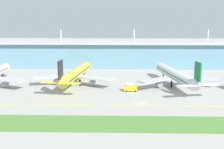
{
  "coord_description": "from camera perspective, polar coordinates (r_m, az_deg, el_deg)",
  "views": [
    {
      "loc": [
        -10.8,
        -139.43,
        43.47
      ],
      "look_at": [
        -15.23,
        31.93,
        7.0
      ],
      "focal_mm": 48.34,
      "sensor_mm": 36.0,
      "label": 1
    }
  ],
  "objects": [
    {
      "name": "taxiway_stripe_mid_east",
      "position": [
        147.35,
        17.98,
        -5.75
      ],
      "size": [
        28.0,
        0.7,
        0.04
      ],
      "primitive_type": "cube",
      "color": "yellow",
      "rests_on": "ground"
    },
    {
      "name": "airliner_far_middle",
      "position": [
        178.77,
        12.03,
        -0.21
      ],
      "size": [
        47.74,
        62.59,
        18.9
      ],
      "color": "silver",
      "rests_on": "ground"
    },
    {
      "name": "ground_plane",
      "position": [
        146.45,
        5.67,
        -5.32
      ],
      "size": [
        600.0,
        600.0,
        0.0
      ],
      "primitive_type": "plane",
      "color": "#A8A59E"
    },
    {
      "name": "fuel_truck",
      "position": [
        165.4,
        3.5,
        -2.44
      ],
      "size": [
        7.22,
        2.73,
        4.95
      ],
      "color": "gold",
      "rests_on": "ground"
    },
    {
      "name": "taxiway_stripe_centre",
      "position": [
        141.52,
        4.59,
        -5.91
      ],
      "size": [
        28.0,
        0.7,
        0.04
      ],
      "primitive_type": "cube",
      "color": "yellow",
      "rests_on": "ground"
    },
    {
      "name": "taxiway_stripe_mid_west",
      "position": [
        143.71,
        -9.14,
        -5.75
      ],
      "size": [
        28.0,
        0.7,
        0.04
      ],
      "primitive_type": "cube",
      "color": "yellow",
      "rests_on": "ground"
    },
    {
      "name": "terminal_building",
      "position": [
        239.17,
        4.06,
        4.06
      ],
      "size": [
        288.0,
        34.0,
        29.6
      ],
      "color": "#6693A8",
      "rests_on": "ground"
    },
    {
      "name": "grass_verge",
      "position": [
        119.99,
        6.63,
        -9.29
      ],
      "size": [
        300.0,
        18.0,
        0.1
      ],
      "primitive_type": "cube",
      "color": "#518438",
      "rests_on": "ground"
    },
    {
      "name": "pushback_tug",
      "position": [
        170.24,
        4.11,
        -2.43
      ],
      "size": [
        5.01,
        4.18,
        1.85
      ],
      "color": "#333842",
      "rests_on": "ground"
    },
    {
      "name": "airliner_near_middle",
      "position": [
        180.02,
        -6.98,
        0.05
      ],
      "size": [
        48.33,
        61.01,
        18.9
      ],
      "color": "yellow",
      "rests_on": "ground"
    }
  ]
}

